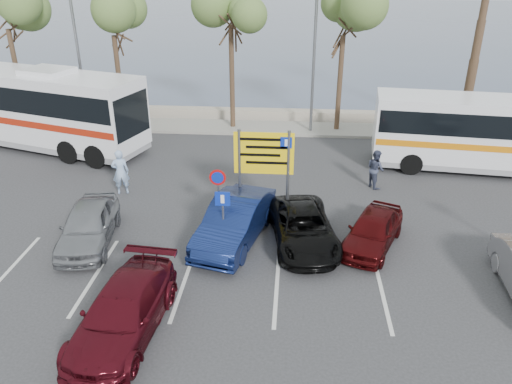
# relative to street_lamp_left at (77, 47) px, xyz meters

# --- Properties ---
(ground) EXTENTS (120.00, 120.00, 0.00)m
(ground) POSITION_rel_street_lamp_left_xyz_m (10.00, -13.52, -4.60)
(ground) COLOR #2E2E30
(ground) RESTS_ON ground
(kerb_strip) EXTENTS (44.00, 2.40, 0.15)m
(kerb_strip) POSITION_rel_street_lamp_left_xyz_m (10.00, 0.48, -4.52)
(kerb_strip) COLOR gray
(kerb_strip) RESTS_ON ground
(seawall) EXTENTS (48.00, 0.80, 0.60)m
(seawall) POSITION_rel_street_lamp_left_xyz_m (10.00, 2.48, -4.30)
(seawall) COLOR #A29581
(seawall) RESTS_ON ground
(sea) EXTENTS (140.00, 140.00, 0.00)m
(sea) POSITION_rel_street_lamp_left_xyz_m (10.00, 46.48, -4.59)
(sea) COLOR #404E66
(sea) RESTS_ON ground
(tree_far_left) EXTENTS (3.20, 3.20, 7.60)m
(tree_far_left) POSITION_rel_street_lamp_left_xyz_m (-4.00, 0.48, 1.73)
(tree_far_left) COLOR #382619
(tree_far_left) RESTS_ON kerb_strip
(tree_left) EXTENTS (3.20, 3.20, 7.20)m
(tree_left) POSITION_rel_street_lamp_left_xyz_m (2.00, 0.48, 1.41)
(tree_left) COLOR #382619
(tree_left) RESTS_ON kerb_strip
(tree_mid) EXTENTS (3.20, 3.20, 8.00)m
(tree_mid) POSITION_rel_street_lamp_left_xyz_m (8.50, 0.48, 2.06)
(tree_mid) COLOR #382619
(tree_mid) RESTS_ON kerb_strip
(tree_right) EXTENTS (3.20, 3.20, 7.40)m
(tree_right) POSITION_rel_street_lamp_left_xyz_m (14.50, 0.48, 1.57)
(tree_right) COLOR #382619
(tree_right) RESTS_ON kerb_strip
(street_lamp_left) EXTENTS (0.45, 1.15, 8.01)m
(street_lamp_left) POSITION_rel_street_lamp_left_xyz_m (0.00, 0.00, 0.00)
(street_lamp_left) COLOR slate
(street_lamp_left) RESTS_ON kerb_strip
(street_lamp_right) EXTENTS (0.45, 1.15, 8.01)m
(street_lamp_right) POSITION_rel_street_lamp_left_xyz_m (13.00, 0.00, 0.00)
(street_lamp_right) COLOR slate
(street_lamp_right) RESTS_ON kerb_strip
(direction_sign) EXTENTS (2.20, 0.12, 3.60)m
(direction_sign) POSITION_rel_street_lamp_left_xyz_m (11.00, -10.32, -2.17)
(direction_sign) COLOR slate
(direction_sign) RESTS_ON ground
(sign_no_stop) EXTENTS (0.60, 0.08, 2.35)m
(sign_no_stop) POSITION_rel_street_lamp_left_xyz_m (9.40, -11.13, -3.02)
(sign_no_stop) COLOR slate
(sign_no_stop) RESTS_ON ground
(sign_parking) EXTENTS (0.50, 0.07, 2.25)m
(sign_parking) POSITION_rel_street_lamp_left_xyz_m (9.80, -12.73, -3.13)
(sign_parking) COLOR slate
(sign_parking) RESTS_ON ground
(lane_markings) EXTENTS (12.02, 4.20, 0.01)m
(lane_markings) POSITION_rel_street_lamp_left_xyz_m (8.86, -14.52, -4.60)
(lane_markings) COLOR silver
(lane_markings) RESTS_ON ground
(coach_bus_left) EXTENTS (13.73, 6.82, 4.21)m
(coach_bus_left) POSITION_rel_street_lamp_left_xyz_m (-2.00, -3.02, -2.65)
(coach_bus_left) COLOR white
(coach_bus_left) RESTS_ON ground
(coach_bus_right) EXTENTS (11.94, 3.80, 3.66)m
(coach_bus_right) POSITION_rel_street_lamp_left_xyz_m (21.73, -4.81, -2.90)
(coach_bus_right) COLOR white
(coach_bus_right) RESTS_ON ground
(car_silver_a) EXTENTS (2.26, 4.35, 1.41)m
(car_silver_a) POSITION_rel_street_lamp_left_xyz_m (5.00, -12.56, -3.89)
(car_silver_a) COLOR gray
(car_silver_a) RESTS_ON ground
(car_blue) EXTENTS (2.73, 5.00, 1.56)m
(car_blue) POSITION_rel_street_lamp_left_xyz_m (10.10, -12.02, -3.82)
(car_blue) COLOR #111E4F
(car_blue) RESTS_ON ground
(car_maroon) EXTENTS (2.30, 4.80, 1.35)m
(car_maroon) POSITION_rel_street_lamp_left_xyz_m (7.70, -17.02, -3.92)
(car_maroon) COLOR #4A0C15
(car_maroon) RESTS_ON ground
(car_red) EXTENTS (2.84, 4.00, 1.26)m
(car_red) POSITION_rel_street_lamp_left_xyz_m (14.90, -12.02, -3.97)
(car_red) COLOR #42090A
(car_red) RESTS_ON ground
(suv_black) EXTENTS (2.77, 4.76, 1.25)m
(suv_black) POSITION_rel_street_lamp_left_xyz_m (12.50, -12.02, -3.98)
(suv_black) COLOR black
(suv_black) RESTS_ON ground
(pedestrian_near) EXTENTS (0.82, 0.66, 1.95)m
(pedestrian_near) POSITION_rel_street_lamp_left_xyz_m (4.84, -8.52, -3.62)
(pedestrian_near) COLOR #9AB8E0
(pedestrian_near) RESTS_ON ground
(pedestrian_far) EXTENTS (0.94, 1.03, 1.70)m
(pedestrian_far) POSITION_rel_street_lamp_left_xyz_m (15.65, -7.02, -3.75)
(pedestrian_far) COLOR #393E55
(pedestrian_far) RESTS_ON ground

